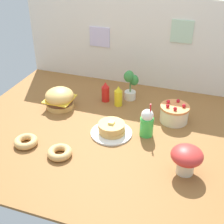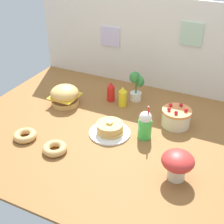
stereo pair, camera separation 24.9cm
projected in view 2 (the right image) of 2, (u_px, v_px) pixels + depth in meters
The scene contains 12 objects.
ground_plane at pixel (107, 132), 2.51m from camera, with size 2.37×1.85×0.02m, color brown.
back_wall at pixel (149, 44), 2.98m from camera, with size 2.37×0.04×0.89m.
burger at pixel (65, 96), 2.83m from camera, with size 0.26×0.26×0.19m.
pancake_stack at pixel (110, 129), 2.45m from camera, with size 0.33×0.33×0.12m.
layer_cake at pixel (176, 117), 2.53m from camera, with size 0.24×0.24×0.18m.
ketchup_bottle at pixel (111, 92), 2.88m from camera, with size 0.07×0.07×0.19m.
mustard_bottle at pixel (123, 97), 2.80m from camera, with size 0.07×0.07×0.19m.
cream_soda_cup at pixel (145, 125), 2.37m from camera, with size 0.11×0.11×0.29m.
donut_pink_glaze at pixel (25, 135), 2.40m from camera, with size 0.18×0.18×0.05m.
donut_chocolate at pixel (55, 148), 2.26m from camera, with size 0.18×0.18×0.05m.
potted_plant at pixel (136, 85), 2.85m from camera, with size 0.14×0.12×0.30m.
mushroom_stool at pixel (178, 163), 1.97m from camera, with size 0.21×0.21×0.20m.
Camera 2 is at (0.93, -1.83, 1.44)m, focal length 49.53 mm.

